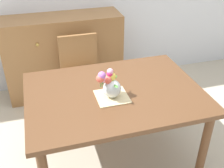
{
  "coord_description": "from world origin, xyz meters",
  "views": [
    {
      "loc": [
        -0.54,
        -1.8,
        1.97
      ],
      "look_at": [
        -0.04,
        -0.08,
        0.88
      ],
      "focal_mm": 44.13,
      "sensor_mm": 36.0,
      "label": 1
    }
  ],
  "objects": [
    {
      "name": "flower_vase",
      "position": [
        -0.06,
        -0.07,
        0.88
      ],
      "size": [
        0.2,
        0.21,
        0.25
      ],
      "color": "silver",
      "rests_on": "placemat"
    },
    {
      "name": "dining_table",
      "position": [
        0.0,
        0.0,
        0.67
      ],
      "size": [
        1.42,
        1.03,
        0.76
      ],
      "color": "brown",
      "rests_on": "ground_plane"
    },
    {
      "name": "ground_plane",
      "position": [
        0.0,
        0.0,
        0.0
      ],
      "size": [
        12.0,
        12.0,
        0.0
      ],
      "primitive_type": "plane",
      "color": "#B7AD99"
    },
    {
      "name": "dresser",
      "position": [
        -0.25,
        1.33,
        0.5
      ],
      "size": [
        1.4,
        0.47,
        1.0
      ],
      "color": "olive",
      "rests_on": "ground_plane"
    },
    {
      "name": "chair_far",
      "position": [
        -0.13,
        0.86,
        0.52
      ],
      "size": [
        0.42,
        0.42,
        0.9
      ],
      "rotation": [
        0.0,
        0.0,
        3.14
      ],
      "color": "olive",
      "rests_on": "ground_plane"
    },
    {
      "name": "placemat",
      "position": [
        -0.04,
        -0.08,
        0.76
      ],
      "size": [
        0.25,
        0.25,
        0.01
      ],
      "primitive_type": "cube",
      "color": "#CCB789",
      "rests_on": "dining_table"
    }
  ]
}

